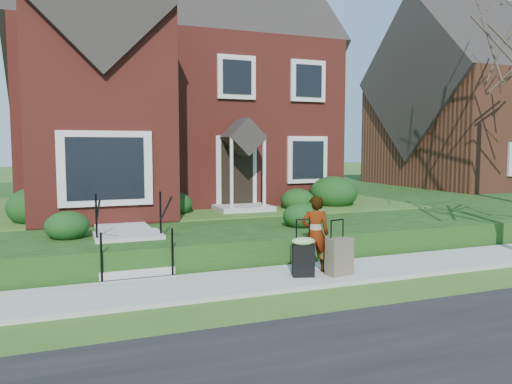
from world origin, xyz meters
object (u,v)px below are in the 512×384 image
suitcase_black (303,254)px  suitcase_olive (339,256)px  woman (315,234)px  front_steps (131,247)px

suitcase_black → suitcase_olive: 0.72m
woman → suitcase_olive: 0.64m
woman → suitcase_black: size_ratio=1.38×
front_steps → suitcase_black: bearing=-34.5°
suitcase_olive → suitcase_black: bearing=159.0°
front_steps → suitcase_olive: 4.22m
front_steps → woman: (3.32, -1.74, 0.35)m
woman → suitcase_black: (-0.39, -0.26, -0.33)m
front_steps → woman: size_ratio=1.35×
woman → suitcase_black: bearing=55.6°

